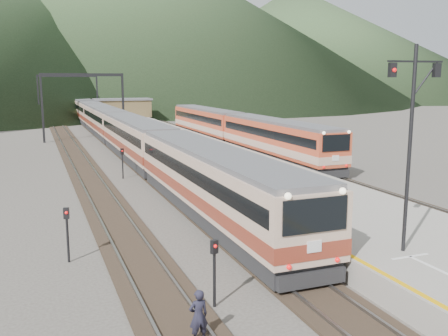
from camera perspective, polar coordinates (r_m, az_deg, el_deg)
name	(u,v)px	position (r m, az deg, el deg)	size (l,w,h in m)	color
track_main	(133,157)	(47.79, -10.35, 1.24)	(2.60, 200.00, 0.23)	black
track_far	(78,160)	(47.14, -16.33, 0.88)	(2.60, 200.00, 0.23)	black
track_second	(245,151)	(51.15, 2.41, 1.98)	(2.60, 200.00, 0.23)	black
platform	(196,152)	(47.17, -3.21, 1.81)	(8.00, 100.00, 1.00)	gray
gantry_near	(83,94)	(61.73, -15.80, 8.16)	(9.55, 0.25, 8.00)	black
gantry_far	(68,90)	(86.64, -17.40, 8.55)	(9.55, 0.25, 8.00)	black
station_shed	(123,108)	(85.76, -11.52, 6.78)	(9.40, 4.40, 3.10)	brown
hill_b	(116,11)	(241.46, -12.22, 17.13)	(220.00, 220.00, 75.00)	#2B4124
hill_c	(293,41)	(247.46, 7.90, 14.17)	(160.00, 160.00, 50.00)	#2B4124
main_train	(104,120)	(66.35, -13.54, 5.33)	(3.01, 103.09, 3.67)	tan
second_train	(236,130)	(53.21, 1.35, 4.31)	(2.76, 37.65, 3.37)	#C04729
signal_mast	(411,129)	(19.14, 20.58, 4.21)	(2.20, 0.39, 7.54)	black
short_signal_a	(214,264)	(16.35, -1.11, -10.92)	(0.26, 0.23, 2.27)	black
short_signal_b	(122,159)	(37.73, -11.54, 0.99)	(0.26, 0.23, 2.27)	black
short_signal_c	(67,227)	(21.12, -17.50, -6.49)	(0.25, 0.20, 2.27)	black
worker	(198,316)	(14.62, -2.93, -16.54)	(0.57, 0.37, 1.56)	black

